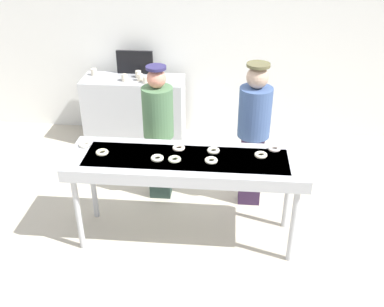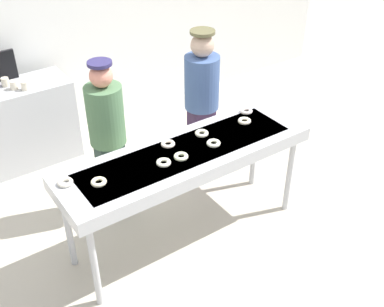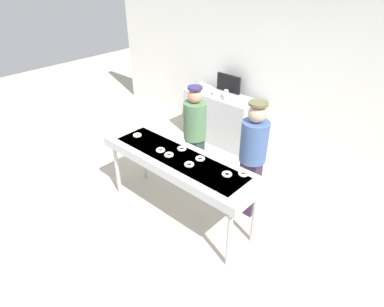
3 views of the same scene
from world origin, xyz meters
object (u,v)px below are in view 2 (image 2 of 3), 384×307
(worker_assistant, at_px, (202,99))
(sugar_donut_3, at_px, (244,121))
(sugar_donut_1, at_px, (164,163))
(paper_cup_1, at_px, (25,86))
(sugar_donut_6, at_px, (202,133))
(sugar_donut_5, at_px, (213,143))
(fryer_conveyor, at_px, (186,158))
(paper_cup_2, at_px, (14,85))
(worker_baker, at_px, (108,133))
(sugar_donut_4, at_px, (168,144))
(sugar_donut_0, at_px, (181,156))
(prep_counter, at_px, (11,128))
(sugar_donut_8, at_px, (65,182))
(sugar_donut_7, at_px, (99,182))
(paper_cup_0, at_px, (5,82))
(sugar_donut_2, at_px, (246,111))

(worker_assistant, bearing_deg, sugar_donut_3, 100.38)
(sugar_donut_1, bearing_deg, paper_cup_1, 103.02)
(sugar_donut_6, distance_m, worker_assistant, 0.69)
(sugar_donut_5, height_order, sugar_donut_6, same)
(fryer_conveyor, height_order, sugar_donut_6, sugar_donut_6)
(sugar_donut_5, distance_m, paper_cup_2, 2.30)
(worker_baker, bearing_deg, sugar_donut_4, 118.68)
(paper_cup_1, bearing_deg, worker_assistant, -41.79)
(sugar_donut_1, relative_size, sugar_donut_4, 1.00)
(sugar_donut_0, relative_size, paper_cup_1, 1.31)
(prep_counter, bearing_deg, sugar_donut_3, -50.58)
(sugar_donut_3, bearing_deg, fryer_conveyor, -173.41)
(sugar_donut_3, bearing_deg, sugar_donut_8, 177.97)
(sugar_donut_4, distance_m, sugar_donut_8, 0.92)
(sugar_donut_1, relative_size, worker_assistant, 0.07)
(worker_assistant, bearing_deg, paper_cup_1, -35.68)
(worker_baker, xyz_separation_m, paper_cup_2, (-0.43, 1.26, 0.10))
(fryer_conveyor, bearing_deg, sugar_donut_6, 26.88)
(worker_assistant, bearing_deg, sugar_donut_4, 42.14)
(sugar_donut_3, distance_m, worker_assistant, 0.61)
(fryer_conveyor, bearing_deg, paper_cup_1, 110.58)
(paper_cup_2, bearing_deg, sugar_donut_4, -68.61)
(worker_baker, distance_m, prep_counter, 1.49)
(sugar_donut_6, distance_m, sugar_donut_8, 1.25)
(sugar_donut_1, bearing_deg, paper_cup_2, 104.86)
(fryer_conveyor, height_order, sugar_donut_4, sugar_donut_4)
(sugar_donut_7, height_order, worker_baker, worker_baker)
(sugar_donut_3, height_order, worker_assistant, worker_assistant)
(sugar_donut_0, relative_size, sugar_donut_5, 1.00)
(worker_baker, relative_size, paper_cup_0, 17.15)
(sugar_donut_3, distance_m, sugar_donut_8, 1.70)
(sugar_donut_1, distance_m, sugar_donut_7, 0.54)
(sugar_donut_5, relative_size, worker_assistant, 0.07)
(prep_counter, height_order, paper_cup_1, paper_cup_1)
(sugar_donut_8, xyz_separation_m, paper_cup_1, (0.29, 1.76, 0.02))
(sugar_donut_3, height_order, paper_cup_2, paper_cup_2)
(sugar_donut_0, bearing_deg, worker_assistant, 45.19)
(fryer_conveyor, relative_size, sugar_donut_2, 18.66)
(sugar_donut_4, xyz_separation_m, worker_assistant, (0.73, 0.53, -0.02))
(sugar_donut_2, bearing_deg, sugar_donut_6, -171.41)
(sugar_donut_7, bearing_deg, sugar_donut_4, 11.88)
(sugar_donut_1, height_order, sugar_donut_5, same)
(sugar_donut_4, relative_size, sugar_donut_7, 1.00)
(worker_baker, bearing_deg, sugar_donut_1, 100.18)
(worker_assistant, bearing_deg, paper_cup_2, -35.76)
(sugar_donut_5, bearing_deg, paper_cup_1, 115.88)
(paper_cup_1, bearing_deg, sugar_donut_8, -99.29)
(sugar_donut_6, bearing_deg, sugar_donut_7, -173.11)
(sugar_donut_2, height_order, worker_baker, worker_baker)
(worker_assistant, height_order, paper_cup_0, worker_assistant)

